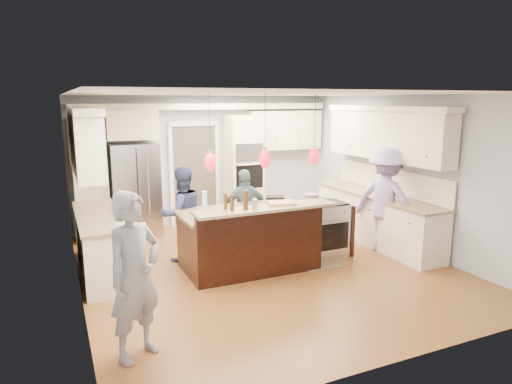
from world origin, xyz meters
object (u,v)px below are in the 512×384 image
(person_bar_end, at_px, (135,276))
(kitchen_island, at_px, (249,238))
(refrigerator, at_px, (135,190))
(person_far_left, at_px, (182,214))
(island_range, at_px, (323,228))

(person_bar_end, bearing_deg, kitchen_island, 10.87)
(kitchen_island, bearing_deg, person_bar_end, -137.64)
(refrigerator, bearing_deg, person_bar_end, -99.59)
(refrigerator, xyz_separation_m, person_far_left, (0.45, -1.79, -0.12))
(person_far_left, bearing_deg, island_range, 154.97)
(refrigerator, bearing_deg, kitchen_island, -63.11)
(person_bar_end, height_order, person_far_left, person_bar_end)
(person_bar_end, relative_size, person_far_left, 1.12)
(island_range, height_order, person_bar_end, person_bar_end)
(kitchen_island, xyz_separation_m, island_range, (1.41, 0.08, -0.03))
(refrigerator, height_order, person_bar_end, refrigerator)
(refrigerator, bearing_deg, person_far_left, -75.89)
(person_bar_end, xyz_separation_m, person_far_left, (1.20, 2.65, -0.09))
(refrigerator, distance_m, person_bar_end, 4.50)
(kitchen_island, relative_size, person_bar_end, 1.20)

